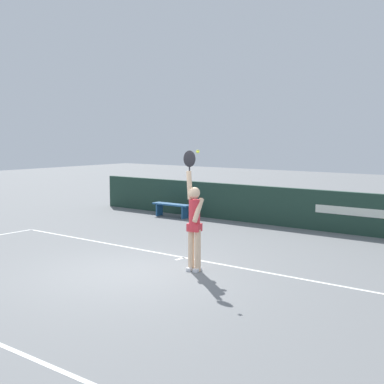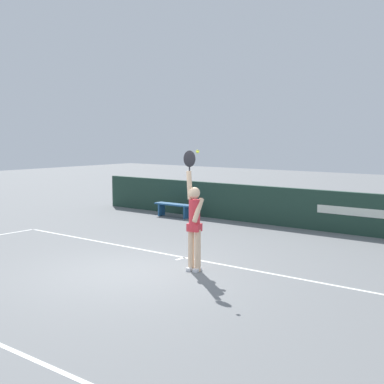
{
  "view_description": "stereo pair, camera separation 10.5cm",
  "coord_description": "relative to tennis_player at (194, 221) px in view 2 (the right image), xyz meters",
  "views": [
    {
      "loc": [
        7.27,
        -7.47,
        2.8
      ],
      "look_at": [
        0.82,
        0.92,
        1.64
      ],
      "focal_mm": 48.47,
      "sensor_mm": 36.0,
      "label": 1
    },
    {
      "loc": [
        7.35,
        -7.41,
        2.8
      ],
      "look_at": [
        0.82,
        0.92,
        1.64
      ],
      "focal_mm": 48.47,
      "sensor_mm": 36.0,
      "label": 2
    }
  ],
  "objects": [
    {
      "name": "ground_plane",
      "position": [
        -0.89,
        -0.9,
        -1.04
      ],
      "size": [
        60.0,
        60.0,
        0.0
      ],
      "primitive_type": "plane",
      "color": "slate"
    },
    {
      "name": "courtside_bench_far",
      "position": [
        -4.92,
        5.2,
        -0.69
      ],
      "size": [
        1.49,
        0.39,
        0.46
      ],
      "color": "#245689",
      "rests_on": "ground"
    },
    {
      "name": "court_lines",
      "position": [
        -0.89,
        -1.91,
        -1.04
      ],
      "size": [
        11.75,
        5.51,
        0.0
      ],
      "color": "white",
      "rests_on": "ground"
    },
    {
      "name": "tennis_player",
      "position": [
        0.0,
        0.0,
        0.0
      ],
      "size": [
        0.47,
        0.41,
        2.5
      ],
      "color": "beige",
      "rests_on": "ground"
    },
    {
      "name": "back_wall",
      "position": [
        -0.88,
        5.91,
        -0.44
      ],
      "size": [
        15.52,
        0.18,
        1.21
      ],
      "color": "#203B30",
      "rests_on": "ground"
    },
    {
      "name": "tennis_ball",
      "position": [
        0.25,
        -0.22,
        1.44
      ],
      "size": [
        0.07,
        0.07,
        0.07
      ],
      "color": "#D2E537"
    }
  ]
}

